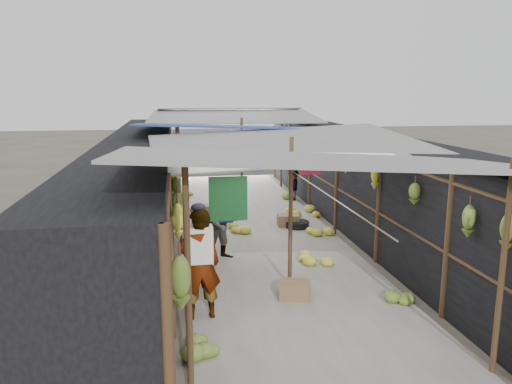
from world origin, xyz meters
TOP-DOWN VIEW (x-y plane):
  - aisle_slab at (0.00, 6.50)m, footprint 3.60×16.00m
  - stall_left at (-2.70, 6.50)m, footprint 1.40×15.00m
  - stall_right at (2.70, 6.50)m, footprint 1.40×15.00m
  - crate_near at (-0.02, 2.51)m, footprint 0.58×0.52m
  - crate_mid at (0.86, 6.85)m, footprint 0.55×0.45m
  - crate_back at (-1.11, 8.20)m, footprint 0.53×0.46m
  - black_basin at (1.06, 6.67)m, footprint 0.58×0.58m
  - vendor_elderly at (-1.58, 2.05)m, footprint 0.67×0.48m
  - shopper_blue at (-0.98, 4.64)m, footprint 0.89×0.80m
  - vendor_seated at (1.70, 9.73)m, footprint 0.50×0.70m
  - market_canopy at (0.02, 6.85)m, footprint 5.62×15.20m
  - hanging_bananas at (-0.13, 6.42)m, footprint 3.95×14.17m
  - floor_bananas at (0.20, 6.42)m, footprint 3.86×10.17m

SIDE VIEW (x-z plane):
  - aisle_slab at x=0.00m, z-range 0.00..0.02m
  - black_basin at x=1.06m, z-range 0.00..0.17m
  - crate_near at x=-0.02m, z-range 0.00..0.29m
  - floor_bananas at x=0.20m, z-range -0.02..0.32m
  - crate_mid at x=0.86m, z-range 0.00..0.31m
  - crate_back at x=-1.11m, z-range 0.00..0.31m
  - vendor_seated at x=1.70m, z-range 0.00..0.98m
  - shopper_blue at x=-0.98m, z-range 0.00..1.51m
  - vendor_elderly at x=-1.58m, z-range 0.00..1.70m
  - stall_left at x=-2.70m, z-range 0.00..2.30m
  - stall_right at x=2.70m, z-range 0.00..2.30m
  - hanging_bananas at x=-0.13m, z-range 1.26..2.04m
  - market_canopy at x=0.02m, z-range 1.02..3.79m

